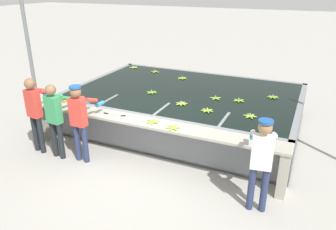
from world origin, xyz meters
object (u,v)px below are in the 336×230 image
object	(u,v)px
banana_bunch_floating_9	(207,110)
banana_bunch_ledge_1	(173,128)
banana_bunch_floating_2	(182,104)
banana_bunch_floating_1	(155,72)
banana_bunch_floating_3	(134,67)
banana_bunch_ledge_0	(153,122)
knife_1	(127,116)
worker_2	(80,117)
worker_3	(261,157)
banana_bunch_floating_8	(250,116)
support_post_left	(31,61)
banana_bunch_floating_4	(239,100)
banana_bunch_floating_6	(182,78)
knife_0	(109,114)
banana_bunch_floating_7	(152,92)
banana_bunch_floating_5	(215,98)
worker_1	(55,115)
worker_0	(35,109)
banana_bunch_floating_0	(273,97)

from	to	relation	value
banana_bunch_floating_9	banana_bunch_ledge_1	world-z (taller)	banana_bunch_ledge_1
banana_bunch_floating_2	banana_bunch_floating_9	size ratio (longest dim) A/B	1.00
banana_bunch_floating_1	banana_bunch_floating_3	world-z (taller)	same
banana_bunch_ledge_0	knife_1	bearing A→B (deg)	173.59
worker_2	worker_3	size ratio (longest dim) A/B	1.02
banana_bunch_floating_2	banana_bunch_floating_8	bearing A→B (deg)	-3.39
banana_bunch_ledge_1	support_post_left	world-z (taller)	support_post_left
banana_bunch_floating_4	banana_bunch_floating_9	world-z (taller)	same
worker_2	banana_bunch_ledge_0	bearing A→B (deg)	19.78
banana_bunch_floating_6	knife_0	distance (m)	3.09
worker_3	banana_bunch_floating_7	size ratio (longest dim) A/B	5.61
banana_bunch_ledge_0	knife_0	size ratio (longest dim) A/B	0.80
banana_bunch_floating_3	knife_0	bearing A→B (deg)	-67.49
knife_1	banana_bunch_floating_5	bearing A→B (deg)	52.88
banana_bunch_floating_1	knife_1	distance (m)	3.47
worker_3	banana_bunch_floating_3	bearing A→B (deg)	138.29
banana_bunch_floating_3	banana_bunch_floating_4	size ratio (longest dim) A/B	0.99
worker_1	banana_bunch_ledge_0	distance (m)	2.00
banana_bunch_floating_1	banana_bunch_floating_4	distance (m)	3.24
worker_0	banana_bunch_ledge_0	world-z (taller)	worker_0
banana_bunch_ledge_1	knife_0	distance (m)	1.49
banana_bunch_floating_8	worker_0	bearing A→B (deg)	-158.40
worker_3	banana_bunch_floating_6	world-z (taller)	worker_3
banana_bunch_ledge_1	knife_1	distance (m)	1.11
banana_bunch_floating_1	banana_bunch_floating_2	world-z (taller)	same
banana_bunch_floating_9	knife_1	world-z (taller)	banana_bunch_floating_9
banana_bunch_ledge_0	support_post_left	bearing A→B (deg)	169.00
banana_bunch_floating_5	banana_bunch_ledge_0	bearing A→B (deg)	-110.88
banana_bunch_floating_9	banana_bunch_ledge_0	world-z (taller)	banana_bunch_ledge_0
knife_1	banana_bunch_floating_8	bearing A→B (deg)	23.84
worker_0	banana_bunch_floating_2	world-z (taller)	worker_0
worker_0	worker_1	distance (m)	0.55
worker_0	banana_bunch_ledge_1	size ratio (longest dim) A/B	5.85
knife_0	support_post_left	bearing A→B (deg)	165.21
banana_bunch_floating_4	knife_1	world-z (taller)	banana_bunch_floating_4
worker_1	banana_bunch_ledge_0	bearing A→B (deg)	16.49
worker_1	worker_2	distance (m)	0.55
worker_1	worker_2	bearing A→B (deg)	7.79
banana_bunch_floating_5	knife_1	world-z (taller)	banana_bunch_floating_5
worker_3	banana_bunch_floating_0	xyz separation A→B (m)	(-0.26, 3.07, -0.04)
support_post_left	banana_bunch_floating_4	bearing A→B (deg)	13.25
worker_0	banana_bunch_floating_5	size ratio (longest dim) A/B	5.94
worker_0	banana_bunch_floating_7	bearing A→B (deg)	53.10
banana_bunch_floating_3	banana_bunch_floating_7	world-z (taller)	same
banana_bunch_floating_8	banana_bunch_floating_9	world-z (taller)	same
banana_bunch_floating_1	knife_1	xyz separation A→B (m)	(1.02, -3.31, -0.01)
banana_bunch_floating_0	banana_bunch_floating_1	size ratio (longest dim) A/B	0.99
banana_bunch_floating_7	knife_0	distance (m)	1.61
banana_bunch_floating_3	banana_bunch_floating_5	bearing A→B (deg)	-28.43
banana_bunch_floating_6	banana_bunch_floating_8	xyz separation A→B (m)	(2.30, -1.99, 0.00)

